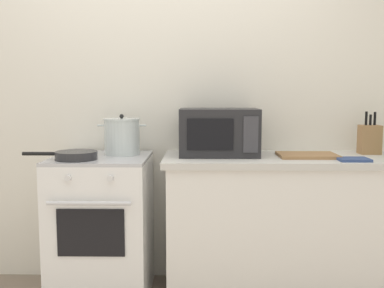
# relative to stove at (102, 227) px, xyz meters

# --- Properties ---
(back_wall) EXTENTS (4.40, 0.10, 2.50)m
(back_wall) POSITION_rel_stove_xyz_m (0.65, 0.37, 0.79)
(back_wall) COLOR silver
(back_wall) RESTS_ON ground_plane
(lower_cabinet_right) EXTENTS (1.64, 0.56, 0.88)m
(lower_cabinet_right) POSITION_rel_stove_xyz_m (1.25, 0.02, -0.02)
(lower_cabinet_right) COLOR white
(lower_cabinet_right) RESTS_ON ground_plane
(countertop_right) EXTENTS (1.70, 0.60, 0.04)m
(countertop_right) POSITION_rel_stove_xyz_m (1.25, 0.02, 0.44)
(countertop_right) COLOR beige
(countertop_right) RESTS_ON lower_cabinet_right
(stove) EXTENTS (0.60, 0.64, 0.92)m
(stove) POSITION_rel_stove_xyz_m (0.00, 0.00, 0.00)
(stove) COLOR white
(stove) RESTS_ON ground_plane
(stock_pot) EXTENTS (0.32, 0.23, 0.26)m
(stock_pot) POSITION_rel_stove_xyz_m (0.12, 0.09, 0.58)
(stock_pot) COLOR silver
(stock_pot) RESTS_ON stove
(frying_pan) EXTENTS (0.45, 0.25, 0.05)m
(frying_pan) POSITION_rel_stove_xyz_m (-0.12, -0.13, 0.48)
(frying_pan) COLOR #28282B
(frying_pan) RESTS_ON stove
(microwave) EXTENTS (0.50, 0.37, 0.30)m
(microwave) POSITION_rel_stove_xyz_m (0.75, 0.08, 0.61)
(microwave) COLOR #232326
(microwave) RESTS_ON countertop_right
(cutting_board) EXTENTS (0.36, 0.26, 0.02)m
(cutting_board) POSITION_rel_stove_xyz_m (1.30, 0.00, 0.47)
(cutting_board) COLOR #997047
(cutting_board) RESTS_ON countertop_right
(knife_block) EXTENTS (0.13, 0.10, 0.28)m
(knife_block) POSITION_rel_stove_xyz_m (1.74, 0.14, 0.56)
(knife_block) COLOR #997047
(knife_block) RESTS_ON countertop_right
(oven_mitt) EXTENTS (0.18, 0.14, 0.02)m
(oven_mitt) POSITION_rel_stove_xyz_m (1.54, -0.16, 0.47)
(oven_mitt) COLOR #33477A
(oven_mitt) RESTS_ON countertop_right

